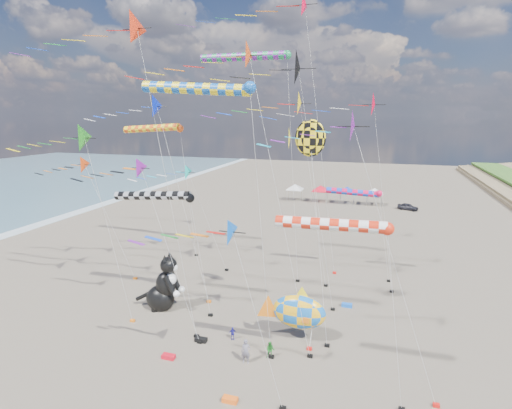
{
  "coord_description": "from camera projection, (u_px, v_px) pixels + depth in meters",
  "views": [
    {
      "loc": [
        9.35,
        -15.88,
        16.46
      ],
      "look_at": [
        0.76,
        12.0,
        9.93
      ],
      "focal_mm": 28.0,
      "sensor_mm": 36.0,
      "label": 1
    }
  ],
  "objects": [
    {
      "name": "fish_inflatable",
      "position": [
        298.0,
        312.0,
        29.37
      ],
      "size": [
        5.33,
        2.2,
        4.35
      ],
      "color": "blue",
      "rests_on": "ground"
    },
    {
      "name": "delta_kite_9",
      "position": [
        222.0,
        60.0,
        25.2
      ],
      "size": [
        13.29,
        1.95,
        21.26
      ],
      "color": "#DF4816",
      "rests_on": "ground"
    },
    {
      "name": "windsock_0",
      "position": [
        337.0,
        226.0,
        21.59
      ],
      "size": [
        7.66,
        0.71,
        11.03
      ],
      "color": "red",
      "rests_on": "ground"
    },
    {
      "name": "delta_kite_11",
      "position": [
        86.0,
        167.0,
        39.87
      ],
      "size": [
        9.87,
        1.84,
        12.7
      ],
      "color": "#EB420F",
      "rests_on": "ground"
    },
    {
      "name": "delta_kite_4",
      "position": [
        307.0,
        71.0,
        30.94
      ],
      "size": [
        12.54,
        3.0,
        21.55
      ],
      "color": "black",
      "rests_on": "ground"
    },
    {
      "name": "person_adult",
      "position": [
        246.0,
        351.0,
        26.95
      ],
      "size": [
        0.69,
        0.51,
        1.73
      ],
      "primitive_type": "imported",
      "rotation": [
        0.0,
        0.0,
        0.16
      ],
      "color": "slate",
      "rests_on": "ground"
    },
    {
      "name": "delta_kite_10",
      "position": [
        67.0,
        141.0,
        30.74
      ],
      "size": [
        11.94,
        2.43,
        16.01
      ],
      "color": "#208C1E",
      "rests_on": "ground"
    },
    {
      "name": "angelfish_kite",
      "position": [
        307.0,
        140.0,
        28.3
      ],
      "size": [
        3.74,
        3.02,
        16.21
      ],
      "color": "yellow",
      "rests_on": "ground"
    },
    {
      "name": "child_blue",
      "position": [
        232.0,
        333.0,
        29.86
      ],
      "size": [
        0.64,
        0.49,
        1.01
      ],
      "primitive_type": "imported",
      "rotation": [
        0.0,
        0.0,
        0.48
      ],
      "color": "#24219C",
      "rests_on": "ground"
    },
    {
      "name": "tent_row",
      "position": [
        334.0,
        187.0,
        75.93
      ],
      "size": [
        19.2,
        4.2,
        3.8
      ],
      "color": "silver",
      "rests_on": "ground"
    },
    {
      "name": "delta_kite_1",
      "position": [
        293.0,
        5.0,
        38.04
      ],
      "size": [
        16.66,
        2.75,
        28.42
      ],
      "color": "#FA0935",
      "rests_on": "ground"
    },
    {
      "name": "delta_kite_12",
      "position": [
        132.0,
        174.0,
        28.16
      ],
      "size": [
        9.51,
        1.57,
        13.65
      ],
      "color": "#831593",
      "rests_on": "ground"
    },
    {
      "name": "kite_bag_3",
      "position": [
        201.0,
        340.0,
        29.66
      ],
      "size": [
        0.9,
        0.44,
        0.3
      ],
      "primitive_type": "cube",
      "color": "black",
      "rests_on": "ground"
    },
    {
      "name": "windsock_2",
      "position": [
        155.0,
        129.0,
        45.9
      ],
      "size": [
        8.99,
        0.85,
        15.42
      ],
      "color": "#EC5013",
      "rests_on": "ground"
    },
    {
      "name": "windsock_4",
      "position": [
        247.0,
        58.0,
        37.18
      ],
      "size": [
        10.17,
        0.81,
        22.2
      ],
      "color": "#198A4C",
      "rests_on": "ground"
    },
    {
      "name": "delta_kite_7",
      "position": [
        295.0,
        107.0,
        36.49
      ],
      "size": [
        11.44,
        2.3,
        18.71
      ],
      "color": "yellow",
      "rests_on": "ground"
    },
    {
      "name": "child_green",
      "position": [
        270.0,
        350.0,
        27.56
      ],
      "size": [
        0.64,
        0.52,
        1.22
      ],
      "primitive_type": "imported",
      "rotation": [
        0.0,
        0.0,
        0.1
      ],
      "color": "#1C7020",
      "rests_on": "ground"
    },
    {
      "name": "windsock_1",
      "position": [
        156.0,
        196.0,
        32.58
      ],
      "size": [
        8.55,
        0.75,
        10.41
      ],
      "color": "black",
      "rests_on": "ground"
    },
    {
      "name": "windsock_5",
      "position": [
        356.0,
        193.0,
        39.48
      ],
      "size": [
        6.79,
        0.65,
        9.34
      ],
      "color": "#DD0F46",
      "rests_on": "ground"
    },
    {
      "name": "delta_kite_2",
      "position": [
        211.0,
        235.0,
        21.82
      ],
      "size": [
        9.15,
        1.68,
        11.28
      ],
      "color": "blue",
      "rests_on": "ground"
    },
    {
      "name": "kite_bag_1",
      "position": [
        230.0,
        400.0,
        23.41
      ],
      "size": [
        0.9,
        0.44,
        0.3
      ],
      "primitive_type": "cube",
      "color": "#FF6115",
      "rests_on": "ground"
    },
    {
      "name": "cat_inflatable",
      "position": [
        162.0,
        281.0,
        34.14
      ],
      "size": [
        3.86,
        1.99,
        5.16
      ],
      "primitive_type": null,
      "rotation": [
        0.0,
        0.0,
        0.02
      ],
      "color": "black",
      "rests_on": "ground"
    },
    {
      "name": "delta_kite_8",
      "position": [
        120.0,
        34.0,
        26.93
      ],
      "size": [
        14.01,
        2.36,
        23.32
      ],
      "color": "red",
      "rests_on": "ground"
    },
    {
      "name": "windsock_3",
      "position": [
        202.0,
        90.0,
        25.09
      ],
      "size": [
        8.84,
        0.77,
        18.49
      ],
      "color": "#1254B5",
      "rests_on": "ground"
    },
    {
      "name": "parked_car",
      "position": [
        408.0,
        207.0,
        70.79
      ],
      "size": [
        3.79,
        2.62,
        1.2
      ],
      "primitive_type": "imported",
      "rotation": [
        0.0,
        0.0,
        1.19
      ],
      "color": "#26262D",
      "rests_on": "ground"
    },
    {
      "name": "delta_kite_5",
      "position": [
        180.0,
        176.0,
        42.51
      ],
      "size": [
        10.92,
        1.83,
        11.45
      ],
      "color": "#18CCC1",
      "rests_on": "ground"
    },
    {
      "name": "kite_bag_0",
      "position": [
        347.0,
        305.0,
        35.05
      ],
      "size": [
        0.9,
        0.44,
        0.3
      ],
      "primitive_type": "cube",
      "color": "blue",
      "rests_on": "ground"
    },
    {
      "name": "kite_bag_2",
      "position": [
        168.0,
        357.0,
        27.59
      ],
      "size": [
        0.9,
        0.44,
        0.3
      ],
      "primitive_type": "cube",
      "color": "red",
      "rests_on": "ground"
    },
    {
      "name": "delta_kite_0",
      "position": [
        147.0,
        109.0,
        33.7
      ],
      "size": [
        11.64,
        2.19,
        18.38
      ],
      "color": "#061EBE",
      "rests_on": "ground"
    },
    {
      "name": "delta_kite_6",
      "position": [
        367.0,
        131.0,
        21.01
      ],
      "size": [
        9.59,
        2.01,
        16.94
      ],
      "color": "#721889",
      "rests_on": "ground"
    },
    {
      "name": "delta_kite_3",
      "position": [
        351.0,
        108.0,
        35.51
      ],
      "size": [
        13.17,
        2.29,
        18.6
      ],
      "color": "#EC032B",
      "rests_on": "ground"
    }
  ]
}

